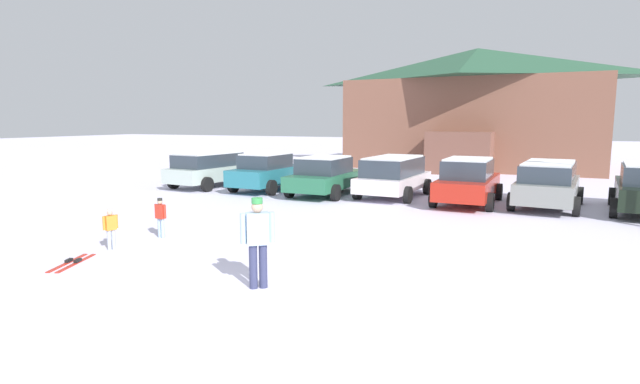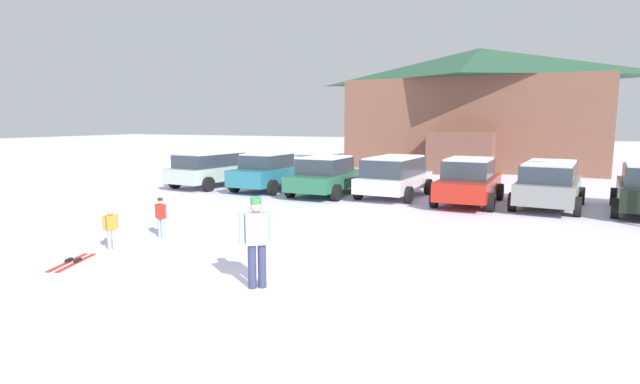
# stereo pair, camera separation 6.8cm
# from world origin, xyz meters

# --- Properties ---
(ground) EXTENTS (160.00, 160.00, 0.00)m
(ground) POSITION_xyz_m (0.00, 0.00, 0.00)
(ground) COLOR silver
(ski_lodge) EXTENTS (16.06, 11.10, 7.68)m
(ski_lodge) POSITION_xyz_m (1.06, 28.40, 3.88)
(ski_lodge) COLOR brown
(ski_lodge) RESTS_ON ground
(parked_silver_wagon) EXTENTS (2.49, 4.31, 1.59)m
(parked_silver_wagon) POSITION_xyz_m (-8.63, 12.70, 0.87)
(parked_silver_wagon) COLOR #B4C6BB
(parked_silver_wagon) RESTS_ON ground
(parked_teal_hatchback) EXTENTS (2.20, 4.16, 1.64)m
(parked_teal_hatchback) POSITION_xyz_m (-5.63, 12.82, 0.83)
(parked_teal_hatchback) COLOR teal
(parked_teal_hatchback) RESTS_ON ground
(parked_green_coupe) EXTENTS (2.24, 4.39, 1.59)m
(parked_green_coupe) POSITION_xyz_m (-2.75, 12.62, 0.81)
(parked_green_coupe) COLOR #276B49
(parked_green_coupe) RESTS_ON ground
(parked_white_suv) EXTENTS (2.42, 4.37, 1.62)m
(parked_white_suv) POSITION_xyz_m (-0.07, 13.24, 0.88)
(parked_white_suv) COLOR white
(parked_white_suv) RESTS_ON ground
(parked_red_sedan) EXTENTS (2.19, 4.52, 1.69)m
(parked_red_sedan) POSITION_xyz_m (2.89, 12.72, 0.85)
(parked_red_sedan) COLOR #B52316
(parked_red_sedan) RESTS_ON ground
(parked_grey_wagon) EXTENTS (2.48, 4.55, 1.62)m
(parked_grey_wagon) POSITION_xyz_m (5.55, 13.05, 0.88)
(parked_grey_wagon) COLOR gray
(parked_grey_wagon) RESTS_ON ground
(skier_child_in_red_jacket) EXTENTS (0.39, 0.17, 1.05)m
(skier_child_in_red_jacket) POSITION_xyz_m (-3.63, 3.89, 0.59)
(skier_child_in_red_jacket) COLOR #9BB8D3
(skier_child_in_red_jacket) RESTS_ON ground
(skier_adult_in_blue_parka) EXTENTS (0.51, 0.43, 1.67)m
(skier_adult_in_blue_parka) POSITION_xyz_m (0.75, 1.54, 0.94)
(skier_adult_in_blue_parka) COLOR #34385B
(skier_adult_in_blue_parka) RESTS_ON ground
(skier_child_in_orange_jacket) EXTENTS (0.21, 0.35, 0.99)m
(skier_child_in_orange_jacket) POSITION_xyz_m (-3.83, 2.43, 0.56)
(skier_child_in_orange_jacket) COLOR #A7B1C2
(skier_child_in_orange_jacket) RESTS_ON ground
(pair_of_skis) EXTENTS (0.74, 1.43, 0.08)m
(pair_of_skis) POSITION_xyz_m (-3.73, 1.26, 0.02)
(pair_of_skis) COLOR red
(pair_of_skis) RESTS_ON ground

